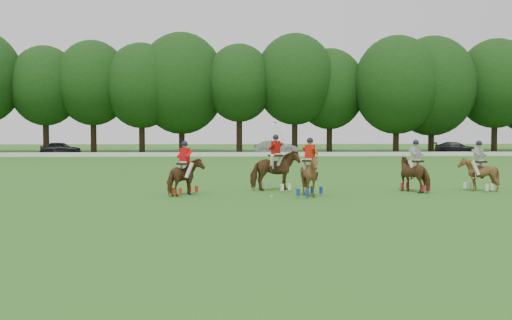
{
  "coord_description": "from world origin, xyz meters",
  "views": [
    {
      "loc": [
        -1.08,
        -19.94,
        2.67
      ],
      "look_at": [
        0.0,
        4.2,
        1.4
      ],
      "focal_mm": 40.0,
      "sensor_mm": 36.0,
      "label": 1
    }
  ],
  "objects_px": {
    "polo_red_a": "(185,176)",
    "polo_ball": "(272,197)",
    "car_left": "(61,148)",
    "polo_red_c": "(310,175)",
    "polo_stripe_b": "(478,173)",
    "car_mid": "(276,147)",
    "polo_red_b": "(276,170)",
    "polo_stripe_a": "(415,173)",
    "car_right": "(456,148)"
  },
  "relations": [
    {
      "from": "polo_red_a",
      "to": "car_left",
      "type": "bearing_deg",
      "value": 112.8
    },
    {
      "from": "car_right",
      "to": "polo_red_b",
      "type": "height_order",
      "value": "polo_red_b"
    },
    {
      "from": "car_right",
      "to": "polo_red_a",
      "type": "xyz_separation_m",
      "value": [
        -27.02,
        -39.2,
        0.11
      ]
    },
    {
      "from": "polo_red_a",
      "to": "polo_ball",
      "type": "height_order",
      "value": "polo_red_a"
    },
    {
      "from": "car_left",
      "to": "polo_stripe_b",
      "type": "bearing_deg",
      "value": -146.03
    },
    {
      "from": "polo_stripe_a",
      "to": "polo_stripe_b",
      "type": "height_order",
      "value": "polo_stripe_a"
    },
    {
      "from": "car_left",
      "to": "polo_red_c",
      "type": "relative_size",
      "value": 1.77
    },
    {
      "from": "polo_red_a",
      "to": "polo_stripe_b",
      "type": "xyz_separation_m",
      "value": [
        12.69,
        1.11,
        -0.01
      ]
    },
    {
      "from": "car_mid",
      "to": "polo_stripe_a",
      "type": "xyz_separation_m",
      "value": [
        3.02,
        -38.26,
        0.04
      ]
    },
    {
      "from": "car_left",
      "to": "polo_stripe_b",
      "type": "relative_size",
      "value": 1.9
    },
    {
      "from": "polo_stripe_a",
      "to": "polo_stripe_b",
      "type": "distance_m",
      "value": 2.86
    },
    {
      "from": "polo_stripe_b",
      "to": "car_mid",
      "type": "bearing_deg",
      "value": 98.77
    },
    {
      "from": "polo_red_a",
      "to": "polo_red_c",
      "type": "distance_m",
      "value": 5.08
    },
    {
      "from": "car_right",
      "to": "polo_red_c",
      "type": "relative_size",
      "value": 1.99
    },
    {
      "from": "car_left",
      "to": "polo_stripe_a",
      "type": "distance_m",
      "value": 46.43
    },
    {
      "from": "car_right",
      "to": "polo_red_c",
      "type": "distance_m",
      "value": 45.5
    },
    {
      "from": "car_right",
      "to": "car_left",
      "type": "bearing_deg",
      "value": 111.5
    },
    {
      "from": "car_mid",
      "to": "car_right",
      "type": "relative_size",
      "value": 0.99
    },
    {
      "from": "car_mid",
      "to": "polo_stripe_b",
      "type": "relative_size",
      "value": 2.12
    },
    {
      "from": "polo_red_b",
      "to": "polo_stripe_b",
      "type": "xyz_separation_m",
      "value": [
        8.85,
        -0.48,
        -0.13
      ]
    },
    {
      "from": "polo_ball",
      "to": "car_mid",
      "type": "bearing_deg",
      "value": 85.24
    },
    {
      "from": "polo_ball",
      "to": "car_right",
      "type": "bearing_deg",
      "value": 59.58
    },
    {
      "from": "polo_stripe_b",
      "to": "polo_ball",
      "type": "xyz_separation_m",
      "value": [
        -9.21,
        -2.02,
        -0.74
      ]
    },
    {
      "from": "car_left",
      "to": "polo_stripe_b",
      "type": "height_order",
      "value": "polo_stripe_b"
    },
    {
      "from": "polo_red_a",
      "to": "polo_ball",
      "type": "distance_m",
      "value": 3.67
    },
    {
      "from": "car_right",
      "to": "polo_stripe_a",
      "type": "relative_size",
      "value": 2.1
    },
    {
      "from": "car_right",
      "to": "polo_stripe_b",
      "type": "height_order",
      "value": "polo_stripe_b"
    },
    {
      "from": "car_mid",
      "to": "car_right",
      "type": "xyz_separation_m",
      "value": [
        20.21,
        0.0,
        -0.09
      ]
    },
    {
      "from": "polo_stripe_a",
      "to": "polo_stripe_b",
      "type": "relative_size",
      "value": 1.02
    },
    {
      "from": "car_mid",
      "to": "polo_ball",
      "type": "relative_size",
      "value": 51.97
    },
    {
      "from": "polo_red_b",
      "to": "polo_red_a",
      "type": "bearing_deg",
      "value": -157.46
    },
    {
      "from": "polo_red_c",
      "to": "polo_stripe_a",
      "type": "xyz_separation_m",
      "value": [
        4.81,
        1.58,
        -0.05
      ]
    },
    {
      "from": "polo_red_a",
      "to": "polo_stripe_a",
      "type": "bearing_deg",
      "value": 5.46
    },
    {
      "from": "polo_stripe_b",
      "to": "car_right",
      "type": "bearing_deg",
      "value": 69.38
    },
    {
      "from": "polo_red_a",
      "to": "polo_stripe_b",
      "type": "height_order",
      "value": "polo_red_a"
    },
    {
      "from": "car_left",
      "to": "polo_ball",
      "type": "relative_size",
      "value": 46.71
    },
    {
      "from": "polo_red_b",
      "to": "polo_ball",
      "type": "bearing_deg",
      "value": -98.23
    },
    {
      "from": "car_mid",
      "to": "polo_ball",
      "type": "xyz_separation_m",
      "value": [
        -3.34,
        -40.11,
        -0.73
      ]
    },
    {
      "from": "car_right",
      "to": "polo_stripe_a",
      "type": "xyz_separation_m",
      "value": [
        -17.18,
        -38.26,
        0.12
      ]
    },
    {
      "from": "car_mid",
      "to": "polo_ball",
      "type": "height_order",
      "value": "car_mid"
    },
    {
      "from": "car_left",
      "to": "polo_red_a",
      "type": "distance_m",
      "value": 42.52
    },
    {
      "from": "car_right",
      "to": "polo_red_c",
      "type": "bearing_deg",
      "value": 172.61
    },
    {
      "from": "car_mid",
      "to": "polo_red_a",
      "type": "xyz_separation_m",
      "value": [
        -6.82,
        -39.2,
        0.03
      ]
    },
    {
      "from": "polo_red_a",
      "to": "polo_stripe_a",
      "type": "relative_size",
      "value": 0.99
    },
    {
      "from": "polo_red_c",
      "to": "polo_stripe_b",
      "type": "xyz_separation_m",
      "value": [
        7.66,
        1.75,
        -0.08
      ]
    },
    {
      "from": "car_mid",
      "to": "car_right",
      "type": "bearing_deg",
      "value": -95.17
    },
    {
      "from": "car_mid",
      "to": "polo_red_a",
      "type": "distance_m",
      "value": 39.79
    },
    {
      "from": "car_mid",
      "to": "polo_stripe_b",
      "type": "distance_m",
      "value": 38.53
    },
    {
      "from": "polo_red_c",
      "to": "polo_ball",
      "type": "xyz_separation_m",
      "value": [
        -1.56,
        -0.27,
        -0.81
      ]
    },
    {
      "from": "car_mid",
      "to": "polo_red_a",
      "type": "height_order",
      "value": "polo_red_a"
    }
  ]
}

